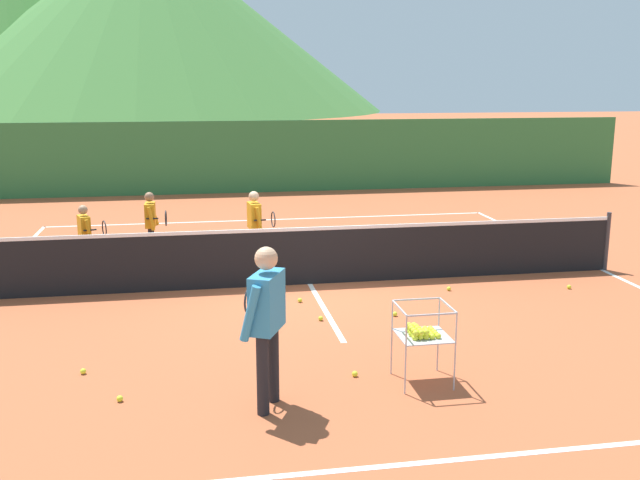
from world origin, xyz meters
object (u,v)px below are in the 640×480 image
(tennis_ball_8, at_px, (449,289))
(tennis_ball_10, at_px, (300,300))
(tennis_ball_9, at_px, (120,399))
(student_2, at_px, (255,221))
(instructor, at_px, (266,313))
(student_0, at_px, (86,232))
(tennis_net, at_px, (310,255))
(tennis_ball_0, at_px, (83,371))
(tennis_ball_2, at_px, (321,318))
(tennis_ball_3, at_px, (355,374))
(tennis_ball_1, at_px, (269,335))
(ball_cart, at_px, (422,332))
(tennis_ball_11, at_px, (395,314))
(student_1, at_px, (151,220))
(tennis_ball_4, at_px, (569,287))

(tennis_ball_8, xyz_separation_m, tennis_ball_10, (-2.47, -0.20, 0.00))
(tennis_ball_9, bearing_deg, student_2, 70.87)
(instructor, relative_size, student_0, 1.43)
(tennis_net, xyz_separation_m, tennis_ball_0, (-3.20, -3.27, -0.47))
(tennis_ball_2, distance_m, tennis_ball_3, 2.01)
(tennis_ball_1, bearing_deg, student_2, 87.53)
(tennis_ball_0, bearing_deg, student_2, 62.92)
(ball_cart, relative_size, tennis_ball_11, 13.22)
(tennis_ball_3, bearing_deg, student_1, 113.06)
(student_0, relative_size, tennis_ball_9, 17.73)
(tennis_ball_4, xyz_separation_m, tennis_ball_8, (-1.97, 0.24, 0.00))
(tennis_ball_2, distance_m, tennis_ball_11, 1.09)
(student_2, relative_size, tennis_ball_2, 20.15)
(instructor, height_order, tennis_ball_3, instructor)
(tennis_net, height_order, tennis_ball_2, tennis_net)
(ball_cart, height_order, tennis_ball_11, ball_cart)
(tennis_ball_4, bearing_deg, student_2, 153.20)
(tennis_ball_0, distance_m, tennis_ball_11, 4.38)
(student_0, xyz_separation_m, tennis_ball_10, (3.45, -2.43, -0.69))
(student_0, relative_size, tennis_ball_3, 17.73)
(tennis_net, xyz_separation_m, student_1, (-2.67, 2.14, 0.28))
(student_1, distance_m, tennis_ball_3, 6.60)
(tennis_ball_1, distance_m, tennis_ball_9, 2.42)
(tennis_net, distance_m, tennis_ball_1, 2.66)
(student_1, distance_m, tennis_ball_8, 5.69)
(tennis_ball_2, height_order, tennis_ball_8, same)
(tennis_ball_3, relative_size, tennis_ball_11, 1.00)
(instructor, bearing_deg, tennis_ball_10, 76.31)
(tennis_ball_0, relative_size, tennis_ball_8, 1.00)
(tennis_ball_4, bearing_deg, tennis_ball_9, -155.70)
(tennis_ball_3, xyz_separation_m, tennis_ball_4, (4.24, 2.88, 0.00))
(student_1, height_order, tennis_ball_2, student_1)
(student_1, xyz_separation_m, tennis_ball_1, (1.72, -4.58, -0.75))
(tennis_ball_1, bearing_deg, tennis_ball_3, -59.79)
(tennis_ball_2, height_order, tennis_ball_3, same)
(instructor, distance_m, tennis_ball_1, 2.30)
(student_2, height_order, tennis_ball_3, student_2)
(student_0, xyz_separation_m, student_2, (2.99, 0.01, 0.10))
(student_1, height_order, ball_cart, student_1)
(tennis_ball_1, bearing_deg, instructor, -96.23)
(tennis_net, distance_m, student_0, 4.04)
(tennis_ball_3, distance_m, tennis_ball_9, 2.62)
(student_2, distance_m, tennis_ball_2, 3.49)
(student_1, xyz_separation_m, tennis_ball_10, (2.36, -3.11, -0.75))
(tennis_net, bearing_deg, tennis_ball_8, -19.68)
(student_2, bearing_deg, instructor, -93.77)
(tennis_net, distance_m, student_1, 3.43)
(student_0, relative_size, tennis_ball_1, 17.73)
(tennis_ball_2, bearing_deg, tennis_net, 85.58)
(student_2, height_order, tennis_ball_2, student_2)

